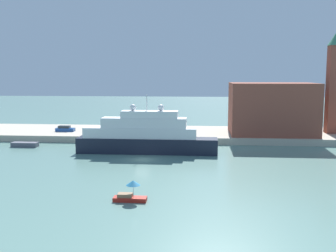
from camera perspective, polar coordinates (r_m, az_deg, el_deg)
name	(u,v)px	position (r m, az deg, el deg)	size (l,w,h in m)	color
ground	(142,160)	(70.16, -3.70, -4.84)	(400.00, 400.00, 0.00)	slate
quay_dock	(159,134)	(95.49, -1.34, -1.12)	(110.00, 20.17, 1.43)	#B7AD99
large_yacht	(145,136)	(75.58, -3.31, -1.45)	(26.55, 4.06, 11.12)	black
small_motorboat	(130,193)	(47.74, -5.41, -9.54)	(3.93, 1.68, 2.53)	#B22319
work_barge	(25,145)	(87.43, -19.77, -2.51)	(5.36, 1.79, 0.94)	#595966
harbor_building	(272,108)	(93.53, 14.60, 2.45)	(18.69, 14.33, 11.50)	brown
bell_tower	(334,79)	(98.51, 22.70, 6.18)	(3.87, 3.87, 22.93)	brown
parked_car	(65,129)	(97.60, -14.50, -0.41)	(4.43, 1.63, 1.33)	#1E4C99
person_figure	(85,131)	(91.74, -11.85, -0.70)	(0.36, 0.36, 1.64)	#334C8C
mooring_bollard	(181,135)	(86.10, 1.91, -1.36)	(0.41, 0.41, 0.65)	black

